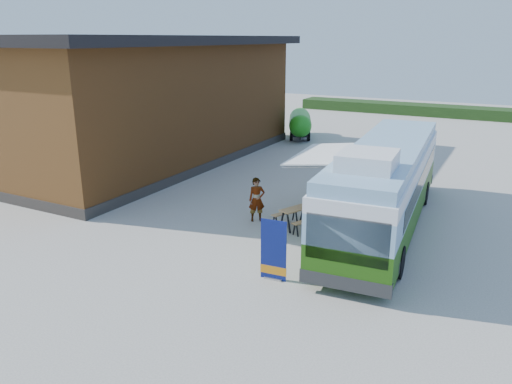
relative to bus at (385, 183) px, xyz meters
The scene contains 10 objects.
ground 7.18m from the bus, 133.27° to the right, with size 100.00×100.00×0.00m, color #BCB7AD.
barn 16.12m from the bus, 161.98° to the left, with size 9.60×21.20×7.50m.
hedge 33.15m from the bus, 84.36° to the left, with size 40.00×3.00×1.00m, color #264419.
bus is the anchor object (origin of this frame).
awning 2.38m from the bus, behind, with size 3.08×4.59×0.53m.
banner 6.50m from the bus, 107.36° to the right, with size 0.88×0.23×2.02m.
picnic_table 3.73m from the bus, 151.66° to the right, with size 1.90×1.81×0.85m.
person_a 5.23m from the bus, 161.43° to the right, with size 0.68×0.45×1.86m, color #999999.
person_b 4.10m from the bus, 137.60° to the left, with size 0.82×0.64×1.70m, color #999999.
slurry_tanker 19.11m from the bus, 123.15° to the left, with size 3.12×5.21×2.06m.
Camera 1 is at (9.09, -14.04, 7.38)m, focal length 35.00 mm.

